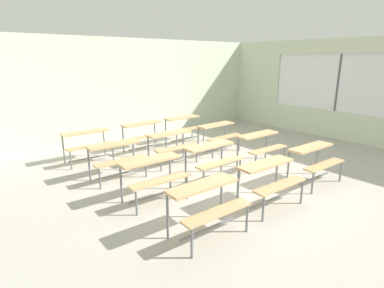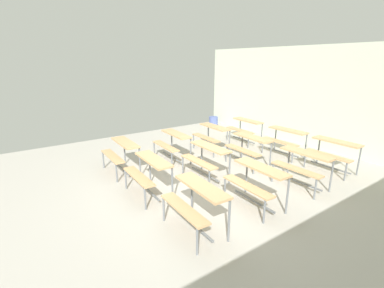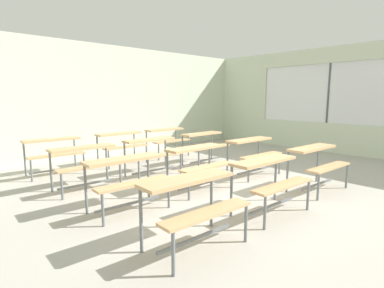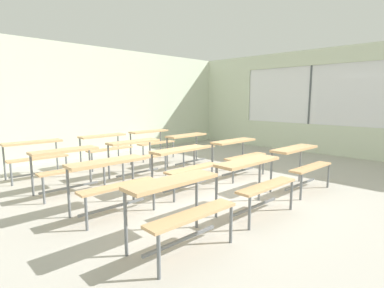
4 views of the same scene
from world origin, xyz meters
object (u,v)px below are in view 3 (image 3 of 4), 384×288
Objects in this scene: desk_bench_r2c2 at (205,141)px; desk_bench_r0c0 at (194,196)px; desk_bench_r3c1 at (121,141)px; desk_bench_r0c2 at (317,158)px; desk_bench_r1c1 at (199,158)px; desk_bench_r3c0 at (54,148)px; desk_bench_r2c0 at (85,158)px; desk_bench_r2c1 at (152,148)px; desk_bench_r3c2 at (167,136)px; desk_bench_r1c0 at (127,172)px; desk_bench_r0c1 at (270,173)px; desk_bench_r1c2 at (253,148)px.

desk_bench_r0c0 is at bearing -137.15° from desk_bench_r2c2.
desk_bench_r2c2 is at bearing -43.05° from desk_bench_r3c1.
desk_bench_r0c2 is at bearing -90.77° from desk_bench_r2c2.
desk_bench_r1c1 is 3.15m from desk_bench_r3c0.
desk_bench_r2c0 is at bearing 179.92° from desk_bench_r2c2.
desk_bench_r0c0 and desk_bench_r3c0 have the same top height.
desk_bench_r0c2 is 1.00× the size of desk_bench_r2c1.
desk_bench_r3c1 and desk_bench_r3c2 have the same top height.
desk_bench_r2c2 is (1.50, 1.37, 0.00)m from desk_bench_r1c1.
desk_bench_r0c0 and desk_bench_r3c2 have the same top height.
desk_bench_r1c0 is 1.42m from desk_bench_r1c1.
desk_bench_r0c1 is at bearing -67.29° from desk_bench_r3c0.
desk_bench_r3c2 is at bearing 2.15° from desk_bench_r3c0.
desk_bench_r0c1 is at bearing -175.70° from desk_bench_r0c2.
desk_bench_r0c1 is at bearing -42.40° from desk_bench_r1c0.
desk_bench_r1c1 is at bearing 46.74° from desk_bench_r0c0.
desk_bench_r3c1 is at bearing 89.84° from desk_bench_r1c1.
desk_bench_r3c0 is at bearing 94.41° from desk_bench_r1c0.
desk_bench_r1c1 is at bearing -178.95° from desk_bench_r1c2.
desk_bench_r0c2 is at bearing -22.55° from desk_bench_r1c0.
desk_bench_r0c1 is at bearing -60.49° from desk_bench_r2c0.
desk_bench_r1c0 and desk_bench_r1c1 have the same top height.
desk_bench_r0c1 is at bearing -89.92° from desk_bench_r1c1.
desk_bench_r3c0 is at bearing 128.68° from desk_bench_r0c2.
desk_bench_r2c2 is 1.36m from desk_bench_r3c2.
desk_bench_r0c1 is 1.99m from desk_bench_r1c0.
desk_bench_r0c2 is at bearing 4.09° from desk_bench_r0c1.
desk_bench_r2c2 is 1.00× the size of desk_bench_r3c2.
desk_bench_r1c2 is at bearing -0.80° from desk_bench_r1c1.
desk_bench_r1c1 is 2.73m from desk_bench_r3c1.
desk_bench_r1c1 and desk_bench_r3c1 have the same top height.
desk_bench_r1c0 is at bearing -135.33° from desk_bench_r3c2.
desk_bench_r2c2 is at bearing 2.02° from desk_bench_r2c1.
desk_bench_r0c0 and desk_bench_r3c1 have the same top height.
desk_bench_r1c2 is at bearing -40.59° from desk_bench_r2c1.
desk_bench_r0c2 and desk_bench_r2c2 have the same top height.
desk_bench_r0c1 is at bearing -90.71° from desk_bench_r3c1.
desk_bench_r3c2 is (-0.09, 4.10, 0.00)m from desk_bench_r0c2.
desk_bench_r0c0 is 1.00× the size of desk_bench_r1c0.
desk_bench_r2c0 is 1.02× the size of desk_bench_r3c1.
desk_bench_r0c2 is 1.02× the size of desk_bench_r3c1.
desk_bench_r0c0 and desk_bench_r2c1 have the same top height.
desk_bench_r1c1 is (1.42, 0.01, 0.00)m from desk_bench_r1c0.
desk_bench_r3c0 is (-0.09, 2.78, 0.00)m from desk_bench_r1c0.
desk_bench_r0c2 is 1.02× the size of desk_bench_r1c1.
desk_bench_r0c2 is 4.00m from desk_bench_r2c0.
desk_bench_r0c1 and desk_bench_r3c0 have the same top height.
desk_bench_r2c2 is (0.00, 2.74, 0.00)m from desk_bench_r0c2.
desk_bench_r0c2 and desk_bench_r2c0 have the same top height.
desk_bench_r2c1 is (-0.02, 1.37, 0.00)m from desk_bench_r1c1.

